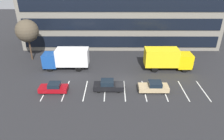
% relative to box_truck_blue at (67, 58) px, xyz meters
% --- Properties ---
extents(ground_plane, '(120.00, 120.00, 0.00)m').
position_rel_box_truck_blue_xyz_m(ground_plane, '(9.46, -4.36, -2.03)').
color(ground_plane, '#262628').
extents(office_building, '(41.07, 10.39, 14.40)m').
position_rel_box_truck_blue_xyz_m(office_building, '(9.46, 13.59, 5.17)').
color(office_building, slate).
rests_on(office_building, ground_plane).
extents(lot_markings, '(22.54, 5.40, 0.01)m').
position_rel_box_truck_blue_xyz_m(lot_markings, '(9.46, -6.97, -2.02)').
color(lot_markings, silver).
rests_on(lot_markings, ground_plane).
extents(box_truck_blue, '(7.77, 2.57, 3.60)m').
position_rel_box_truck_blue_xyz_m(box_truck_blue, '(0.00, 0.00, 0.00)').
color(box_truck_blue, '#194799').
rests_on(box_truck_blue, ground_plane).
extents(box_truck_yellow_all, '(8.00, 2.65, 3.71)m').
position_rel_box_truck_blue_xyz_m(box_truck_yellow_all, '(16.87, -0.16, 0.06)').
color(box_truck_yellow_all, yellow).
rests_on(box_truck_yellow_all, ground_plane).
extents(sedan_tan, '(4.18, 1.75, 1.50)m').
position_rel_box_truck_blue_xyz_m(sedan_tan, '(13.52, -7.13, -1.32)').
color(sedan_tan, tan).
rests_on(sedan_tan, ground_plane).
extents(sedan_black, '(4.28, 1.79, 1.53)m').
position_rel_box_truck_blue_xyz_m(sedan_black, '(7.16, -6.78, -1.30)').
color(sedan_black, black).
rests_on(sedan_black, ground_plane).
extents(sedan_maroon, '(3.93, 1.64, 1.41)m').
position_rel_box_truck_blue_xyz_m(sedan_maroon, '(-0.47, -7.37, -1.36)').
color(sedan_maroon, maroon).
rests_on(sedan_maroon, ground_plane).
extents(bare_tree, '(4.04, 4.04, 7.58)m').
position_rel_box_truck_blue_xyz_m(bare_tree, '(-7.54, 3.93, 3.51)').
color(bare_tree, '#473323').
rests_on(bare_tree, ground_plane).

